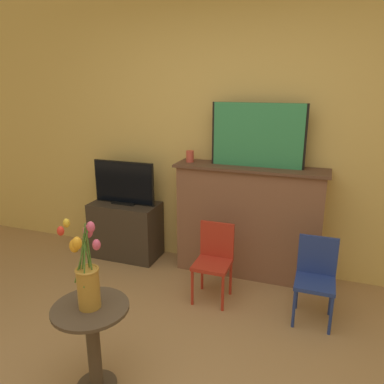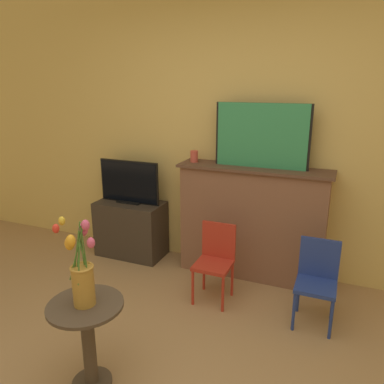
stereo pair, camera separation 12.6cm
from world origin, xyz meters
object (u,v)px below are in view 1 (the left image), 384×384
(tv_monitor, at_px, (124,183))
(chair_blue, at_px, (316,274))
(painting, at_px, (258,135))
(chair_red, at_px, (214,257))
(vase_tulips, at_px, (87,277))

(tv_monitor, relative_size, chair_blue, 1.01)
(painting, xyz_separation_m, tv_monitor, (-1.34, -0.06, -0.55))
(chair_red, xyz_separation_m, chair_blue, (0.83, -0.02, 0.00))
(chair_blue, bearing_deg, tv_monitor, 165.80)
(tv_monitor, bearing_deg, chair_red, -22.72)
(tv_monitor, relative_size, chair_red, 1.01)
(tv_monitor, xyz_separation_m, chair_blue, (1.94, -0.49, -0.43))
(tv_monitor, xyz_separation_m, vase_tulips, (0.73, -1.69, -0.05))
(chair_red, bearing_deg, tv_monitor, 157.28)
(painting, distance_m, tv_monitor, 1.45)
(tv_monitor, bearing_deg, painting, 2.56)
(painting, xyz_separation_m, chair_blue, (0.60, -0.55, -0.98))
(chair_blue, bearing_deg, vase_tulips, -135.22)
(chair_blue, distance_m, vase_tulips, 1.75)
(tv_monitor, bearing_deg, vase_tulips, -66.69)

